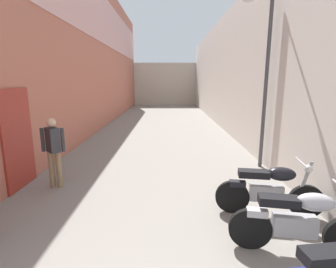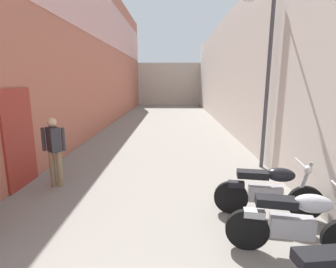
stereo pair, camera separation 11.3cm
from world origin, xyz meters
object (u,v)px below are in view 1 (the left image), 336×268
Objects in this scene: motorcycle_third at (300,220)px; street_lamp at (264,71)px; motorcycle_fourth at (271,189)px; pedestrian_further_down at (54,147)px.

motorcycle_third is 4.31m from street_lamp.
street_lamp reaches higher than motorcycle_fourth.
motorcycle_fourth is at bearing -16.12° from pedestrian_further_down.
street_lamp is at bearing 79.36° from motorcycle_third.
pedestrian_further_down is at bearing 163.88° from motorcycle_fourth.
motorcycle_fourth is at bearing -104.64° from street_lamp.
street_lamp is at bearing 15.82° from pedestrian_further_down.
street_lamp is (0.70, 2.66, 2.10)m from motorcycle_fourth.
motorcycle_third and motorcycle_fourth have the same top height.
pedestrian_further_down is at bearing -164.18° from street_lamp.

